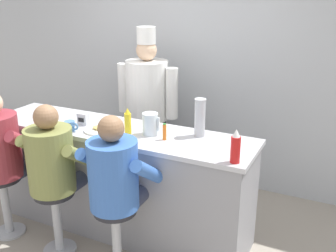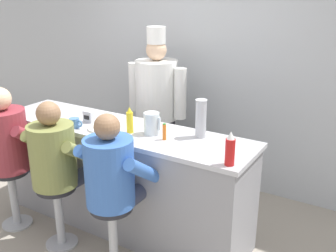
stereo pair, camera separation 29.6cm
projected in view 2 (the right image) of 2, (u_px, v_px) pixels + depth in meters
ground_plane at (103, 240)px, 3.73m from camera, size 20.00×20.00×0.00m
wall_back at (191, 69)px, 4.67m from camera, size 10.00×0.06×2.70m
diner_counter at (122, 177)px, 3.82m from camera, size 2.61×0.65×1.04m
ketchup_bottle_red at (230, 149)px, 2.83m from camera, size 0.07×0.07×0.26m
mustard_bottle_yellow at (130, 121)px, 3.47m from camera, size 0.06×0.06×0.24m
hot_sauce_bottle_orange at (164, 132)px, 3.32m from camera, size 0.03×0.03×0.15m
water_pitcher_clear at (152, 123)px, 3.45m from camera, size 0.16×0.14×0.20m
breakfast_plate at (102, 127)px, 3.60m from camera, size 0.27×0.27×0.05m
cereal_bowl at (50, 118)px, 3.81m from camera, size 0.16×0.16×0.06m
coffee_mug_blue at (75, 123)px, 3.62m from camera, size 0.14×0.09×0.09m
cup_stack_steel at (201, 118)px, 3.35m from camera, size 0.10×0.10×0.33m
napkin_dispenser_chrome at (89, 117)px, 3.77m from camera, size 0.10×0.06×0.11m
diner_seated_maroon at (9, 143)px, 3.72m from camera, size 0.63×0.62×1.42m
diner_seated_olive at (56, 159)px, 3.42m from camera, size 0.60×0.59×1.38m
diner_seated_blue at (112, 176)px, 3.12m from camera, size 0.60×0.59×1.38m
cook_in_whites_near at (157, 104)px, 4.41m from camera, size 0.73×0.47×1.88m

